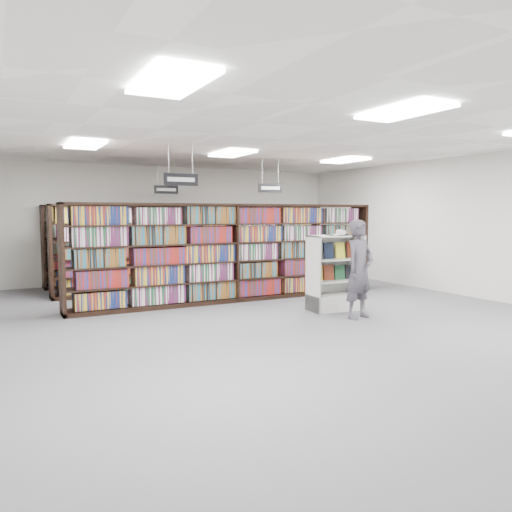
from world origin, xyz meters
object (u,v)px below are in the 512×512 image
open_book (341,234)px  shopper (359,269)px  bookshelf_row_near (233,253)px  endcap_display (334,285)px

open_book → shopper: shopper is taller
bookshelf_row_near → shopper: (1.26, -2.70, -0.16)m
bookshelf_row_near → open_book: bearing=-53.9°
endcap_display → shopper: bearing=-91.9°
endcap_display → open_book: (0.08, -0.10, 1.02)m
shopper → endcap_display: bearing=69.8°
open_book → shopper: size_ratio=0.35×
open_book → shopper: (-0.16, -0.75, -0.61)m
bookshelf_row_near → endcap_display: size_ratio=4.76×
endcap_display → open_book: size_ratio=2.34×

